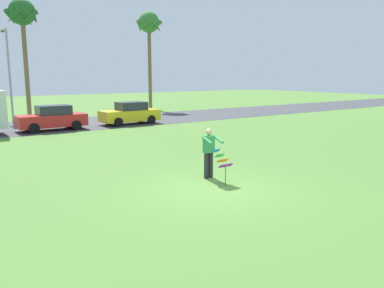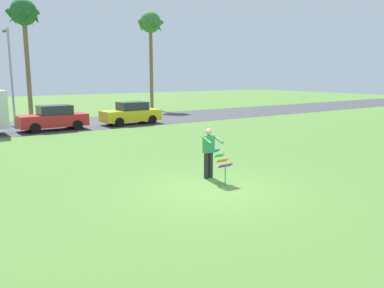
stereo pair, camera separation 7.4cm
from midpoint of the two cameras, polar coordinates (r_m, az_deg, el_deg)
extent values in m
plane|color=#568438|center=(12.10, 2.99, -6.74)|extent=(120.00, 120.00, 0.00)
cube|color=#424247|center=(28.83, -20.26, 2.57)|extent=(120.00, 8.00, 0.01)
cylinder|color=#26262B|center=(13.34, 2.63, -3.13)|extent=(0.16, 0.16, 0.90)
cylinder|color=#26262B|center=(13.25, 1.97, -3.22)|extent=(0.16, 0.16, 0.90)
cube|color=#338C4C|center=(13.14, 2.33, 0.01)|extent=(0.38, 0.25, 0.60)
sphere|color=tan|center=(13.07, 2.34, 1.82)|extent=(0.22, 0.22, 0.22)
cylinder|color=#338C4C|center=(13.02, 3.73, 0.72)|extent=(0.14, 0.59, 0.24)
cylinder|color=#338C4C|center=(12.79, 2.07, 0.56)|extent=(0.14, 0.59, 0.24)
cube|color=blue|center=(12.72, 3.48, -0.98)|extent=(0.23, 0.14, 0.12)
cube|color=green|center=(12.62, 3.93, -1.70)|extent=(0.32, 0.14, 0.12)
cube|color=orange|center=(12.53, 4.38, -2.44)|extent=(0.42, 0.14, 0.12)
cube|color=purple|center=(12.44, 4.83, -3.19)|extent=(0.51, 0.15, 0.12)
cylinder|color=green|center=(12.51, 4.81, -4.64)|extent=(0.04, 0.04, 0.65)
cube|color=red|center=(26.31, -20.11, 3.30)|extent=(4.22, 1.75, 0.76)
cube|color=#282D38|center=(26.29, -19.89, 4.75)|extent=(2.03, 1.42, 0.60)
cylinder|color=black|center=(25.26, -22.42, 2.15)|extent=(0.64, 0.23, 0.64)
cylinder|color=black|center=(26.83, -23.21, 2.52)|extent=(0.64, 0.23, 0.64)
cylinder|color=black|center=(25.96, -16.82, 2.68)|extent=(0.64, 0.23, 0.64)
cylinder|color=black|center=(27.48, -17.91, 3.02)|extent=(0.64, 0.23, 0.64)
cube|color=yellow|center=(28.19, -9.27, 4.21)|extent=(4.24, 1.80, 0.76)
cube|color=#282D38|center=(28.20, -9.04, 5.56)|extent=(2.05, 1.44, 0.60)
cylinder|color=black|center=(26.94, -10.94, 3.19)|extent=(0.65, 0.24, 0.64)
cylinder|color=black|center=(28.40, -12.34, 3.50)|extent=(0.65, 0.24, 0.64)
cylinder|color=black|center=(28.13, -6.14, 3.61)|extent=(0.65, 0.24, 0.64)
cylinder|color=black|center=(29.53, -7.71, 3.89)|extent=(0.65, 0.24, 0.64)
cylinder|color=brown|center=(35.07, -23.40, 10.41)|extent=(0.36, 0.36, 8.30)
sphere|color=#236028|center=(35.41, -23.92, 17.44)|extent=(2.10, 2.10, 2.10)
cone|color=#236028|center=(35.56, -22.30, 16.79)|extent=(0.44, 1.56, 1.28)
cone|color=#236028|center=(36.29, -23.68, 16.55)|extent=(1.62, 0.90, 1.28)
cone|color=#236028|center=(35.75, -25.30, 16.54)|extent=(1.27, 1.52, 1.28)
cone|color=#236028|center=(34.66, -24.97, 16.79)|extent=(1.27, 1.52, 1.28)
cone|color=#236028|center=(34.54, -23.06, 16.95)|extent=(1.62, 0.90, 1.28)
cylinder|color=brown|center=(40.64, -6.32, 11.22)|extent=(0.36, 0.36, 8.56)
sphere|color=#387A33|center=(40.97, -6.45, 17.49)|extent=(2.10, 2.10, 2.10)
cone|color=#387A33|center=(41.37, -5.22, 16.81)|extent=(0.44, 1.56, 1.28)
cone|color=#387A33|center=(41.84, -6.68, 16.71)|extent=(1.62, 0.90, 1.28)
cone|color=#387A33|center=(41.04, -7.81, 16.81)|extent=(1.27, 1.52, 1.28)
cone|color=#387A33|center=(40.06, -7.05, 17.00)|extent=(1.27, 1.52, 1.28)
cone|color=#387A33|center=(40.27, -5.41, 16.99)|extent=(1.62, 0.90, 1.28)
cylinder|color=#9E9EA3|center=(32.89, -25.45, 9.20)|extent=(0.16, 0.16, 7.00)
cylinder|color=#9E9EA3|center=(33.75, -26.11, 14.95)|extent=(0.10, 1.40, 0.10)
cube|color=#4C4C51|center=(34.38, -26.28, 14.76)|extent=(0.24, 0.44, 0.16)
camera|label=1|loc=(0.04, -90.15, -0.03)|focal=36.03mm
camera|label=2|loc=(0.04, 89.85, 0.03)|focal=36.03mm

